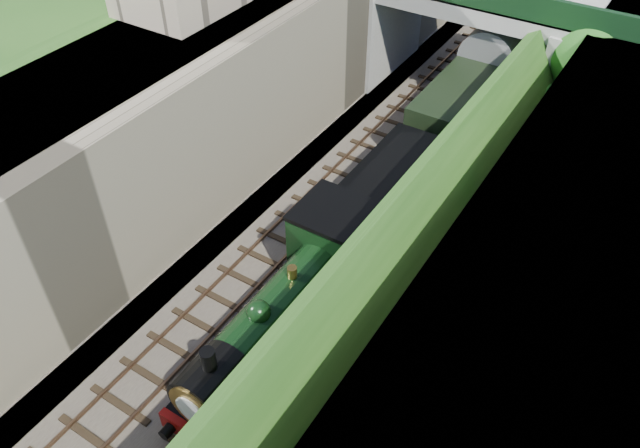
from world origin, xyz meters
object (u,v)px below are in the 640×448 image
(tree, at_px, (593,61))
(road_bridge, at_px, (501,30))
(tender, at_px, (392,197))
(locomotive, at_px, (291,308))

(tree, bearing_deg, road_bridge, 157.34)
(road_bridge, distance_m, tender, 12.37)
(road_bridge, relative_size, locomotive, 1.56)
(tree, relative_size, locomotive, 0.65)
(road_bridge, xyz_separation_m, locomotive, (0.26, -19.48, -2.18))
(tender, bearing_deg, locomotive, -90.00)
(road_bridge, height_order, tender, road_bridge)
(locomotive, distance_m, tender, 7.37)
(road_bridge, height_order, locomotive, road_bridge)
(road_bridge, xyz_separation_m, tender, (0.26, -12.12, -2.46))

